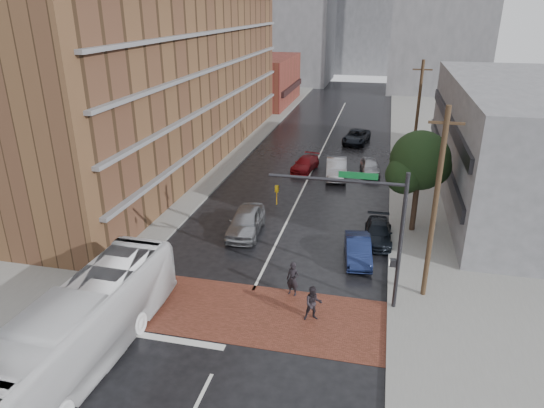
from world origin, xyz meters
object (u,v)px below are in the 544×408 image
Objects in this scene: transit_bus at (81,329)px; car_parked_near at (358,250)px; car_travel_c at (305,164)px; car_parked_mid at (378,232)px; car_travel_b at (336,168)px; suv_travel at (356,137)px; pedestrian_a at (293,279)px; pedestrian_b at (313,304)px; car_parked_far at (370,166)px; car_travel_a at (246,221)px.

transit_bus reaches higher than car_parked_near.
car_travel_c is 14.97m from car_parked_mid.
car_travel_b is 11.96m from suv_travel.
pedestrian_a reaches higher than car_parked_near.
pedestrian_b is 9.71m from car_parked_mid.
car_travel_b is 1.18× the size of car_parked_mid.
pedestrian_b reaches higher than car_parked_near.
transit_bus is at bearing -131.08° from car_parked_mid.
suv_travel is 1.31× the size of car_parked_far.
pedestrian_a is 21.24m from car_parked_far.
pedestrian_a is 8.49m from car_parked_mid.
car_travel_a is at bearing 106.73° from pedestrian_b.
pedestrian_b is 0.36× the size of car_travel_a.
car_travel_a is at bearing -176.78° from car_parked_mid.
car_parked_mid is (11.80, 14.46, -1.08)m from transit_bus.
pedestrian_b reaches higher than car_travel_a.
car_parked_near is 0.98× the size of car_parked_mid.
car_travel_b is 1.26× the size of car_parked_far.
car_parked_near is at bearing -113.35° from car_parked_mid.
car_travel_a is 25.36m from suv_travel.
car_parked_far is at bearing 92.75° from car_parked_mid.
car_travel_a is (-5.78, 8.53, -0.04)m from pedestrian_b.
car_travel_c is at bearing 79.89° from car_travel_a.
car_travel_a reaches higher than car_parked_near.
pedestrian_a reaches higher than car_travel_a.
suv_travel is at bearing 78.64° from transit_bus.
car_parked_far is at bearing -71.27° from suv_travel.
car_parked_far is (0.00, 16.43, -0.01)m from car_parked_near.
pedestrian_a is 0.38× the size of car_travel_b.
car_parked_near is (3.07, 4.59, -0.26)m from pedestrian_a.
car_travel_c is at bearing 81.57° from transit_bus.
suv_travel reaches higher than car_parked_near.
suv_travel is at bearing 92.51° from car_parked_far.
pedestrian_b reaches higher than car_travel_b.
car_parked_far is at bearing 68.34° from pedestrian_b.
car_parked_far is at bearing 70.66° from transit_bus.
car_travel_a reaches higher than car_travel_b.
car_travel_c is at bearing -101.91° from suv_travel.
car_travel_a is 1.21× the size of car_parked_near.
car_parked_near reaches higher than car_parked_far.
car_travel_a is 13.62m from car_travel_b.
suv_travel is (5.57, 24.74, -0.14)m from car_travel_a.
car_parked_mid is (2.81, 9.29, -0.29)m from pedestrian_b.
car_parked_near is at bearing -98.02° from car_parked_far.
car_parked_far is (1.71, 22.93, -0.22)m from pedestrian_b.
pedestrian_a is 0.45× the size of car_parked_near.
car_travel_b reaches higher than car_parked_mid.
transit_bus is 27.65m from car_travel_b.
car_travel_b is at bearing 75.07° from transit_bus.
car_travel_b is 1.20× the size of car_parked_near.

